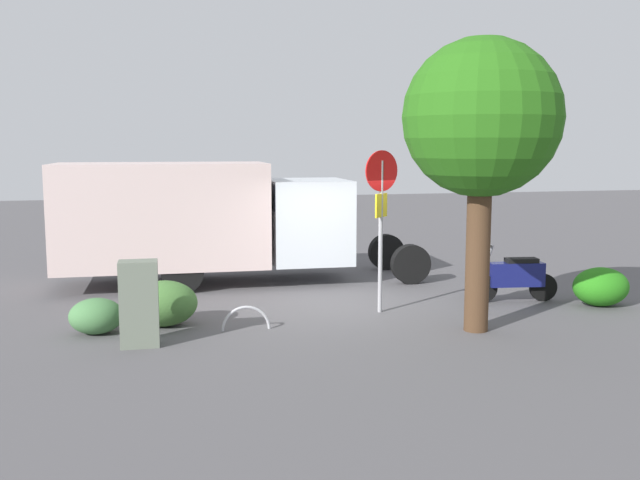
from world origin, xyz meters
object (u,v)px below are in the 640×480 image
(box_truck_near, at_px, (207,216))
(utility_cabinet, at_px, (139,304))
(stop_sign, at_px, (381,205))
(street_tree, at_px, (482,121))
(motorcycle, at_px, (515,276))
(bike_rack_hoop, at_px, (246,330))

(box_truck_near, xyz_separation_m, utility_cabinet, (1.49, 4.91, -0.87))
(stop_sign, relative_size, street_tree, 0.62)
(motorcycle, bearing_deg, box_truck_near, -22.03)
(utility_cabinet, bearing_deg, motorcycle, -168.31)
(box_truck_near, height_order, utility_cabinet, box_truck_near)
(stop_sign, distance_m, bike_rack_hoop, 3.42)
(motorcycle, distance_m, utility_cabinet, 7.51)
(motorcycle, relative_size, stop_sign, 0.59)
(stop_sign, bearing_deg, box_truck_near, -51.08)
(box_truck_near, height_order, stop_sign, stop_sign)
(utility_cabinet, distance_m, bike_rack_hoop, 1.97)
(motorcycle, height_order, street_tree, street_tree)
(street_tree, xyz_separation_m, bike_rack_hoop, (3.82, -0.96, -3.55))
(motorcycle, relative_size, bike_rack_hoop, 2.13)
(motorcycle, xyz_separation_m, utility_cabinet, (7.36, 1.52, 0.16))
(motorcycle, bearing_deg, stop_sign, 12.43)
(motorcycle, distance_m, bike_rack_hoop, 5.70)
(utility_cabinet, bearing_deg, stop_sign, -163.67)
(motorcycle, height_order, bike_rack_hoop, motorcycle)
(box_truck_near, height_order, street_tree, street_tree)
(box_truck_near, height_order, motorcycle, box_truck_near)
(motorcycle, height_order, utility_cabinet, utility_cabinet)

